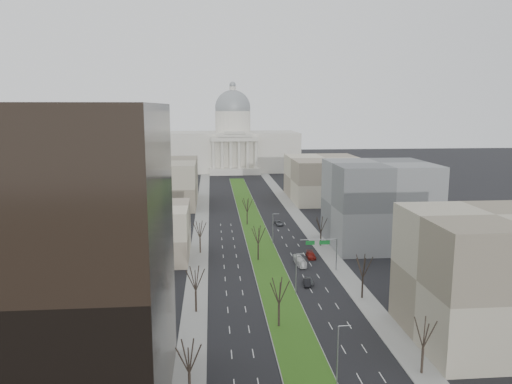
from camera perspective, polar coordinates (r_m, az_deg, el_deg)
ground at (r=169.95m, az=-0.35°, el=-3.76°), size 600.00×600.00×0.00m
median at (r=168.95m, az=-0.32°, el=-3.80°), size 8.00×222.03×0.20m
sidewalk_left at (r=145.22m, az=-6.45°, el=-6.14°), size 5.00×330.00×0.15m
sidewalk_right at (r=148.51m, az=7.25°, el=-5.80°), size 5.00×330.00×0.15m
capitol at (r=315.45m, az=-2.63°, el=5.46°), size 80.00×46.00×55.00m
building_glass_tower at (r=69.66m, az=-24.58°, el=-7.51°), size 34.00×30.00×40.00m
building_beige_left at (r=135.10m, az=-13.20°, el=-4.51°), size 26.00×22.00×14.00m
building_tan_right at (r=94.28m, az=25.25°, el=-8.89°), size 26.00×24.00×22.00m
building_grey_right at (r=147.42m, az=13.88°, el=-1.36°), size 28.00×26.00×24.00m
building_far_left at (r=208.06m, az=-10.94°, el=1.08°), size 30.00×40.00×18.00m
building_far_right at (r=217.46m, az=7.88°, el=1.53°), size 30.00×40.00×18.00m
tree_left_near at (r=70.92m, az=-7.68°, el=-18.08°), size 5.10×5.10×9.18m
tree_left_mid at (r=98.32m, az=-6.93°, el=-9.71°), size 5.40×5.40×9.72m
tree_left_far at (r=136.72m, az=-6.44°, el=-4.21°), size 5.28×5.28×9.50m
tree_right_near at (r=80.57m, az=18.65°, el=-14.92°), size 5.16×5.16×9.29m
tree_right_mid at (r=106.60m, az=12.15°, el=-8.22°), size 5.52×5.52×9.94m
tree_right_far at (r=144.01m, az=7.44°, el=-3.64°), size 5.04×5.04×9.07m
tree_median_a at (r=91.51m, az=2.65°, el=-11.15°), size 5.40×5.40×9.72m
tree_median_b at (r=129.42m, az=0.25°, el=-4.87°), size 5.40×5.40×9.72m
tree_median_c at (r=168.31m, az=-1.03°, el=-1.45°), size 5.40×5.40×9.72m
streetlamp_median_a at (r=75.52m, az=9.36°, el=-17.84°), size 1.90×0.20×9.16m
streetlamp_median_b at (r=107.04m, az=4.64°, el=-9.28°), size 1.90×0.20×9.16m
streetlamp_median_c at (r=145.03m, az=1.97°, el=-4.17°), size 1.90×0.20×9.16m
mast_arm_signs at (r=122.58m, az=7.97°, el=-6.23°), size 9.12×0.24×8.09m
car_grey_near at (r=115.51m, az=6.10°, el=-10.03°), size 1.83×4.03×1.34m
car_black at (r=114.24m, az=5.85°, el=-10.23°), size 2.02×4.50×1.43m
car_red at (r=133.94m, az=6.29°, el=-7.19°), size 2.31×5.37×1.54m
car_grey_far at (r=169.55m, az=2.59°, el=-3.56°), size 3.07×5.37×1.41m
box_van at (r=127.75m, az=5.04°, el=-7.89°), size 2.30×7.55×2.07m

